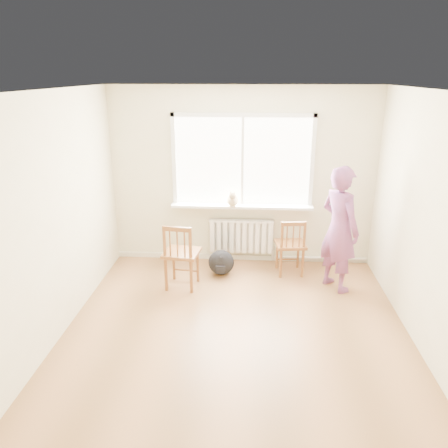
% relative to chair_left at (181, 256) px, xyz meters
% --- Properties ---
extents(floor, '(4.50, 4.50, 0.00)m').
position_rel_chair_left_xyz_m(floor, '(0.81, -1.21, -0.48)').
color(floor, '#A46E43').
rests_on(floor, ground).
extents(ceiling, '(4.50, 4.50, 0.00)m').
position_rel_chair_left_xyz_m(ceiling, '(0.81, -1.21, 2.22)').
color(ceiling, white).
rests_on(ceiling, back_wall).
extents(back_wall, '(4.00, 0.01, 2.70)m').
position_rel_chair_left_xyz_m(back_wall, '(0.81, 1.04, 0.87)').
color(back_wall, beige).
rests_on(back_wall, ground).
extents(window, '(2.12, 0.05, 1.42)m').
position_rel_chair_left_xyz_m(window, '(0.81, 1.01, 1.18)').
color(window, white).
rests_on(window, back_wall).
extents(windowsill, '(2.15, 0.22, 0.04)m').
position_rel_chair_left_xyz_m(windowsill, '(0.81, 0.93, 0.45)').
color(windowsill, white).
rests_on(windowsill, back_wall).
extents(radiator, '(1.00, 0.12, 0.55)m').
position_rel_chair_left_xyz_m(radiator, '(0.81, 0.95, -0.04)').
color(radiator, white).
rests_on(radiator, back_wall).
extents(heating_pipe, '(1.40, 0.04, 0.04)m').
position_rel_chair_left_xyz_m(heating_pipe, '(2.06, 0.98, -0.40)').
color(heating_pipe, silver).
rests_on(heating_pipe, back_wall).
extents(baseboard, '(4.00, 0.03, 0.08)m').
position_rel_chair_left_xyz_m(baseboard, '(0.81, 1.02, -0.44)').
color(baseboard, beige).
rests_on(baseboard, ground).
extents(chair_left, '(0.52, 0.50, 0.95)m').
position_rel_chair_left_xyz_m(chair_left, '(0.00, 0.00, 0.00)').
color(chair_left, brown).
rests_on(chair_left, floor).
extents(chair_right, '(0.47, 0.45, 0.86)m').
position_rel_chair_left_xyz_m(chair_right, '(1.55, 0.54, -0.04)').
color(chair_right, brown).
rests_on(chair_right, floor).
extents(person, '(0.70, 0.76, 1.73)m').
position_rel_chair_left_xyz_m(person, '(2.14, 0.15, 0.39)').
color(person, '#BC3E48').
rests_on(person, floor).
extents(cat, '(0.18, 0.41, 0.27)m').
position_rel_chair_left_xyz_m(cat, '(0.67, 0.84, 0.58)').
color(cat, beige).
rests_on(cat, windowsill).
extents(backpack, '(0.46, 0.40, 0.38)m').
position_rel_chair_left_xyz_m(backpack, '(0.53, 0.46, -0.29)').
color(backpack, black).
rests_on(backpack, floor).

